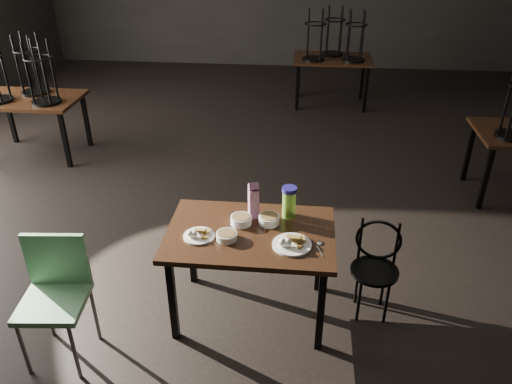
# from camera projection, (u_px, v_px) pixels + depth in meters

# --- Properties ---
(main_table) EXTENTS (1.20, 0.80, 0.75)m
(main_table) POSITION_uv_depth(u_px,v_px,m) (250.00, 241.00, 3.59)
(main_table) COLOR black
(main_table) RESTS_ON ground
(plate_left) EXTENTS (0.22, 0.22, 0.07)m
(plate_left) POSITION_uv_depth(u_px,v_px,m) (198.00, 234.00, 3.49)
(plate_left) COLOR white
(plate_left) RESTS_ON main_table
(plate_right) EXTENTS (0.27, 0.27, 0.09)m
(plate_right) POSITION_uv_depth(u_px,v_px,m) (292.00, 243.00, 3.39)
(plate_right) COLOR white
(plate_right) RESTS_ON main_table
(bowl_near) EXTENTS (0.15, 0.15, 0.06)m
(bowl_near) POSITION_uv_depth(u_px,v_px,m) (241.00, 220.00, 3.63)
(bowl_near) COLOR white
(bowl_near) RESTS_ON main_table
(bowl_far) EXTENTS (0.16, 0.16, 0.06)m
(bowl_far) POSITION_uv_depth(u_px,v_px,m) (269.00, 219.00, 3.63)
(bowl_far) COLOR white
(bowl_far) RESTS_ON main_table
(bowl_big) EXTENTS (0.15, 0.15, 0.05)m
(bowl_big) POSITION_uv_depth(u_px,v_px,m) (227.00, 236.00, 3.46)
(bowl_big) COLOR white
(bowl_big) RESTS_ON main_table
(juice_carton) EXTENTS (0.09, 0.09, 0.29)m
(juice_carton) POSITION_uv_depth(u_px,v_px,m) (254.00, 201.00, 3.66)
(juice_carton) COLOR #8F1A68
(juice_carton) RESTS_ON main_table
(water_bottle) EXTENTS (0.15, 0.15, 0.24)m
(water_bottle) POSITION_uv_depth(u_px,v_px,m) (289.00, 202.00, 3.67)
(water_bottle) COLOR #84C83A
(water_bottle) RESTS_ON main_table
(spoon) EXTENTS (0.05, 0.19, 0.01)m
(spoon) POSITION_uv_depth(u_px,v_px,m) (320.00, 244.00, 3.41)
(spoon) COLOR silver
(spoon) RESTS_ON main_table
(bentwood_chair) EXTENTS (0.38, 0.37, 0.76)m
(bentwood_chair) POSITION_uv_depth(u_px,v_px,m) (376.00, 261.00, 3.74)
(bentwood_chair) COLOR black
(bentwood_chair) RESTS_ON ground
(school_chair) EXTENTS (0.45, 0.45, 0.90)m
(school_chair) POSITION_uv_depth(u_px,v_px,m) (55.00, 289.00, 3.33)
(school_chair) COLOR #69A372
(school_chair) RESTS_ON ground
(bg_table_left) EXTENTS (1.20, 0.80, 1.48)m
(bg_table_left) POSITION_uv_depth(u_px,v_px,m) (28.00, 96.00, 6.04)
(bg_table_left) COLOR black
(bg_table_left) RESTS_ON ground
(bg_table_far) EXTENTS (1.20, 0.80, 1.48)m
(bg_table_far) POSITION_uv_depth(u_px,v_px,m) (333.00, 56.00, 7.68)
(bg_table_far) COLOR black
(bg_table_far) RESTS_ON ground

